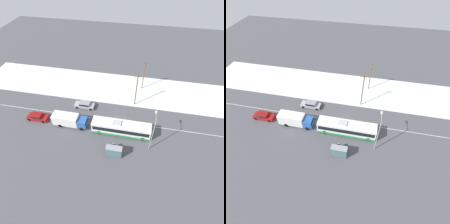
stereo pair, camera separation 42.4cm
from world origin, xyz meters
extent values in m
plane|color=#4C4C51|center=(0.00, 0.00, 0.00)|extent=(120.00, 120.00, 0.00)
cube|color=silver|center=(0.00, 11.78, 0.06)|extent=(80.00, 12.63, 0.12)
cube|color=silver|center=(0.00, 0.00, 0.00)|extent=(60.00, 0.12, 0.00)
cube|color=white|center=(1.03, -2.92, 1.58)|extent=(12.06, 2.55, 2.60)
cube|color=black|center=(1.03, -2.92, 1.89)|extent=(11.58, 2.57, 0.99)
cube|color=green|center=(1.03, -2.92, 0.51)|extent=(11.94, 2.57, 0.47)
cube|color=#B2B2B2|center=(0.12, -2.92, 3.00)|extent=(1.80, 1.40, 0.24)
cylinder|color=black|center=(5.66, -4.05, 0.50)|extent=(1.00, 0.28, 1.00)
cylinder|color=black|center=(5.66, -1.78, 0.50)|extent=(1.00, 0.28, 1.00)
cylinder|color=black|center=(-3.40, -4.05, 0.50)|extent=(1.00, 0.28, 1.00)
cylinder|color=black|center=(-3.40, -1.78, 0.50)|extent=(1.00, 0.28, 1.00)
cube|color=silver|center=(-11.04, -2.84, 1.68)|extent=(5.51, 2.30, 2.37)
cube|color=#2856A3|center=(-7.34, -2.84, 1.42)|extent=(1.90, 2.18, 1.85)
cube|color=black|center=(-6.41, -2.84, 1.79)|extent=(0.06, 1.96, 0.81)
cylinder|color=black|center=(-7.34, -3.86, 0.45)|extent=(0.90, 0.26, 0.90)
cylinder|color=black|center=(-7.34, -1.82, 0.45)|extent=(0.90, 0.26, 0.90)
cylinder|color=black|center=(-12.14, -3.86, 0.45)|extent=(0.90, 0.26, 0.90)
cylinder|color=black|center=(-12.14, -1.82, 0.45)|extent=(0.90, 0.26, 0.90)
cube|color=#9E9EA3|center=(-8.78, 3.10, 0.57)|extent=(4.72, 1.80, 0.70)
cube|color=gray|center=(-8.66, 3.10, 1.22)|extent=(2.46, 1.66, 0.60)
cube|color=black|center=(-8.66, 3.10, 1.23)|extent=(2.26, 1.69, 0.48)
cylinder|color=black|center=(-10.44, 2.31, 0.32)|extent=(0.64, 0.22, 0.64)
cylinder|color=black|center=(-10.44, 3.89, 0.32)|extent=(0.64, 0.22, 0.64)
cylinder|color=black|center=(-7.02, 2.31, 0.32)|extent=(0.64, 0.22, 0.64)
cylinder|color=black|center=(-7.02, 3.89, 0.32)|extent=(0.64, 0.22, 0.64)
cube|color=maroon|center=(-17.99, -2.65, 0.59)|extent=(4.63, 1.80, 0.74)
cube|color=maroon|center=(-18.10, -2.65, 1.26)|extent=(2.41, 1.66, 0.60)
cube|color=black|center=(-18.10, -2.65, 1.27)|extent=(2.22, 1.69, 0.48)
cylinder|color=black|center=(-16.37, -3.44, 0.32)|extent=(0.64, 0.22, 0.64)
cylinder|color=black|center=(-16.37, -1.86, 0.32)|extent=(0.64, 0.22, 0.64)
cylinder|color=black|center=(-19.70, -3.44, 0.32)|extent=(0.64, 0.22, 0.64)
cylinder|color=black|center=(-19.70, -1.86, 0.32)|extent=(0.64, 0.22, 0.64)
cylinder|color=#23232D|center=(0.05, -7.06, 0.42)|extent=(0.13, 0.13, 0.85)
cylinder|color=#23232D|center=(0.30, -7.06, 0.42)|extent=(0.13, 0.13, 0.85)
cube|color=black|center=(0.17, -7.06, 1.20)|extent=(0.44, 0.24, 0.70)
sphere|color=tan|center=(0.17, -7.06, 1.70)|extent=(0.30, 0.30, 0.30)
cylinder|color=black|center=(-0.10, -7.06, 1.16)|extent=(0.11, 0.11, 0.67)
cylinder|color=black|center=(0.45, -7.06, 1.16)|extent=(0.11, 0.11, 0.67)
cube|color=gray|center=(0.53, -8.40, 2.37)|extent=(3.02, 1.20, 0.06)
cube|color=slate|center=(0.53, -8.98, 1.20)|extent=(2.90, 0.04, 2.16)
cylinder|color=#474C51|center=(-0.94, -7.84, 1.17)|extent=(0.08, 0.08, 2.34)
cylinder|color=#474C51|center=(2.00, -7.84, 1.17)|extent=(0.08, 0.08, 2.34)
cylinder|color=#474C51|center=(-0.94, -8.96, 1.17)|extent=(0.08, 0.08, 2.34)
cylinder|color=#474C51|center=(2.00, -8.96, 1.17)|extent=(0.08, 0.08, 2.34)
cylinder|color=#9EA3A8|center=(7.02, -5.77, 4.09)|extent=(0.14, 0.14, 8.17)
cylinder|color=#9EA3A8|center=(7.02, -4.60, 8.02)|extent=(0.10, 2.33, 0.10)
cube|color=silver|center=(7.02, -3.44, 7.95)|extent=(0.36, 0.60, 0.16)
cylinder|color=brown|center=(3.00, 6.26, 4.37)|extent=(0.24, 0.24, 8.73)
cube|color=brown|center=(3.00, 6.26, 8.23)|extent=(1.80, 0.12, 0.12)
cylinder|color=brown|center=(4.31, 12.94, 4.02)|extent=(0.24, 0.24, 8.04)
cube|color=brown|center=(4.31, 12.94, 7.54)|extent=(1.80, 0.12, 0.12)
camera|label=1|loc=(3.41, -25.43, 29.81)|focal=28.00mm
camera|label=2|loc=(3.83, -25.35, 29.81)|focal=28.00mm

